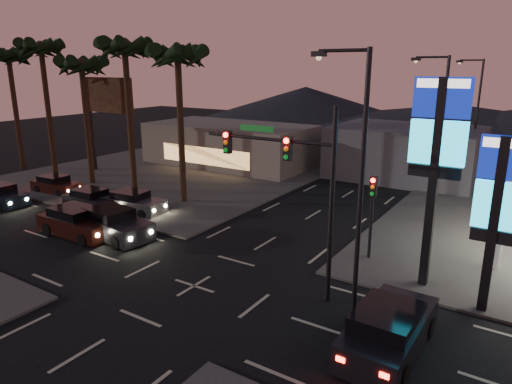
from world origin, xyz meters
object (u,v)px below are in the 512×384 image
Objects in this scene: car_lane_a_rear at (0,196)px; car_lane_b_mid at (92,200)px; traffic_signal_mast at (293,173)px; car_lane_b_rear at (56,185)px; pylon_sign_short at (497,199)px; car_lane_b_front at (133,203)px; suv_station at (388,330)px; car_lane_a_front at (113,224)px; pylon_sign_tall at (438,143)px; car_lane_a_mid at (77,222)px.

car_lane_a_rear reaches higher than car_lane_b_mid.
car_lane_b_rear is at bearing 169.57° from traffic_signal_mast.
car_lane_b_front is (-21.31, 1.49, -3.99)m from pylon_sign_short.
traffic_signal_mast is at bearing 157.23° from suv_station.
car_lane_a_front is 4.56m from car_lane_b_front.
pylon_sign_tall is at bearing 91.39° from suv_station.
car_lane_b_front is (-14.07, 4.01, -4.56)m from traffic_signal_mast.
car_lane_a_rear is (-30.47, -2.37, -3.99)m from pylon_sign_short.
car_lane_a_rear is 4.08m from car_lane_b_rear.
traffic_signal_mast reaches higher than car_lane_b_rear.
car_lane_a_front is 11.90m from car_lane_b_rear.
car_lane_b_front is at bearing 175.99° from pylon_sign_short.
pylon_sign_tall is 6.02m from traffic_signal_mast.
car_lane_a_mid is 1.00× the size of suv_station.
car_lane_b_front is at bearing 178.49° from pylon_sign_tall.
car_lane_b_rear is (-22.78, 4.20, -4.61)m from traffic_signal_mast.
traffic_signal_mast reaches higher than car_lane_a_front.
car_lane_a_mid is 1.13× the size of car_lane_a_rear.
car_lane_b_mid is (6.31, 2.80, -0.02)m from car_lane_a_rear.
pylon_sign_tall reaches higher than car_lane_b_mid.
traffic_signal_mast is 6.91m from suv_station.
traffic_signal_mast reaches higher than car_lane_a_rear.
car_lane_a_mid is (-20.78, -3.21, -3.90)m from pylon_sign_short.
car_lane_a_rear is at bearing 175.55° from suv_station.
car_lane_a_mid reaches higher than car_lane_b_mid.
car_lane_b_rear is (-5.87, 1.25, -0.03)m from car_lane_b_mid.
traffic_signal_mast is 1.79× the size of car_lane_a_rear.
pylon_sign_tall reaches higher than traffic_signal_mast.
car_lane_b_mid is (-16.92, 2.94, -4.58)m from traffic_signal_mast.
pylon_sign_short is 6.44m from suv_station.
car_lane_b_mid is at bearing 178.98° from pylon_sign_short.
car_lane_a_front is (-16.32, -3.32, -5.63)m from pylon_sign_tall.
suv_station is (18.94, -6.05, 0.11)m from car_lane_b_front.
car_lane_a_mid reaches higher than car_lane_a_rear.
car_lane_a_mid is (-1.96, -0.89, -0.01)m from car_lane_a_front.
car_lane_a_mid is 4.73m from car_lane_b_front.
car_lane_b_mid is at bearing 167.11° from suv_station.
traffic_signal_mast reaches higher than car_lane_b_mid.
pylon_sign_tall is 3.20m from pylon_sign_short.
traffic_signal_mast is 1.91× the size of car_lane_b_rear.
pylon_sign_tall is at bearing 158.20° from pylon_sign_short.
pylon_sign_short is at bearing -4.01° from car_lane_b_front.
pylon_sign_tall is 1.73× the size of car_lane_a_front.
pylon_sign_short reaches higher than car_lane_a_rear.
car_lane_a_front is at bearing -168.50° from pylon_sign_tall.
pylon_sign_tall is 28.75m from car_lane_a_rear.
traffic_signal_mast reaches higher than car_lane_a_mid.
pylon_sign_tall reaches higher than car_lane_a_rear.
pylon_sign_tall is at bearing 36.52° from traffic_signal_mast.
car_lane_b_mid is 22.36m from suv_station.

